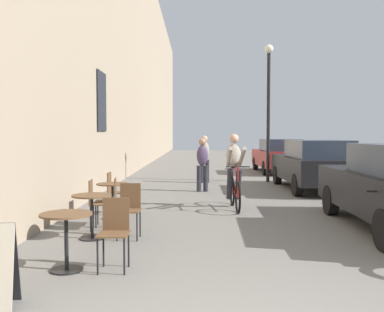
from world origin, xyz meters
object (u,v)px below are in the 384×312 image
(cafe_table_mid, at_px, (92,207))
(cafe_chair_mid_toward_wall, at_px, (129,206))
(cafe_chair_near_toward_street, at_px, (115,228))
(street_lamp, at_px, (269,95))
(cafe_chair_far_toward_wall, at_px, (110,198))
(cafe_chair_far_toward_street, at_px, (114,190))
(pedestrian_near, at_px, (202,162))
(parked_car_second, at_px, (314,164))
(cafe_chair_mid_toward_street, at_px, (97,201))
(cafe_table_far, at_px, (113,193))
(pedestrian_mid, at_px, (205,156))
(cyclist_on_bicycle, at_px, (234,173))
(cafe_table_near, at_px, (66,229))
(parked_car_third, at_px, (278,155))

(cafe_table_mid, xyz_separation_m, cafe_chair_mid_toward_wall, (0.60, 0.08, -0.00))
(cafe_chair_near_toward_street, xyz_separation_m, street_lamp, (3.63, 10.04, 2.59))
(cafe_chair_mid_toward_wall, bearing_deg, cafe_table_mid, -172.77)
(cafe_table_mid, relative_size, cafe_chair_far_toward_wall, 0.81)
(cafe_chair_far_toward_street, height_order, cafe_chair_far_toward_wall, same)
(cafe_chair_near_toward_street, relative_size, pedestrian_near, 0.56)
(cafe_table_mid, bearing_deg, parked_car_second, 49.27)
(cafe_chair_near_toward_street, bearing_deg, cafe_chair_far_toward_street, 100.89)
(cafe_chair_mid_toward_street, xyz_separation_m, pedestrian_near, (1.96, 5.14, 0.38))
(cafe_chair_near_toward_street, distance_m, cafe_chair_far_toward_street, 3.81)
(cafe_chair_mid_toward_wall, height_order, cafe_table_far, cafe_chair_mid_toward_wall)
(cafe_chair_near_toward_street, distance_m, pedestrian_near, 7.48)
(pedestrian_mid, bearing_deg, parked_car_second, -31.08)
(cafe_chair_mid_toward_wall, height_order, parked_car_second, parked_car_second)
(pedestrian_mid, bearing_deg, cyclist_on_bicycle, -83.65)
(cafe_table_near, distance_m, cyclist_on_bicycle, 5.22)
(street_lamp, bearing_deg, parked_car_second, -66.71)
(cafe_table_near, distance_m, parked_car_second, 9.37)
(cafe_table_mid, relative_size, pedestrian_mid, 0.43)
(cafe_table_near, distance_m, cafe_chair_far_toward_wall, 2.60)
(cafe_chair_far_toward_wall, xyz_separation_m, pedestrian_near, (1.79, 4.85, 0.38))
(cafe_table_near, relative_size, cyclist_on_bicycle, 0.41)
(pedestrian_mid, bearing_deg, cafe_chair_mid_toward_wall, -99.87)
(cafe_chair_near_toward_street, height_order, street_lamp, street_lamp)
(cafe_table_far, xyz_separation_m, street_lamp, (4.27, 6.86, 2.59))
(cafe_chair_far_toward_street, xyz_separation_m, street_lamp, (4.35, 6.30, 2.59))
(street_lamp, bearing_deg, parked_car_third, 73.66)
(cyclist_on_bicycle, xyz_separation_m, pedestrian_near, (-0.69, 2.87, 0.08))
(parked_car_second, height_order, parked_car_third, parked_car_second)
(parked_car_second, bearing_deg, cafe_chair_mid_toward_street, -134.43)
(pedestrian_mid, height_order, parked_car_second, pedestrian_mid)
(pedestrian_mid, bearing_deg, cafe_table_mid, -103.82)
(cafe_table_near, height_order, cafe_chair_near_toward_street, cafe_chair_near_toward_street)
(cafe_chair_far_toward_street, bearing_deg, cafe_table_far, -82.28)
(cafe_chair_far_toward_wall, height_order, parked_car_second, parked_car_second)
(cafe_chair_mid_toward_wall, bearing_deg, street_lamp, 66.30)
(parked_car_third, bearing_deg, parked_car_second, -90.86)
(cafe_table_mid, distance_m, pedestrian_near, 6.12)
(cafe_chair_near_toward_street, relative_size, cafe_table_far, 1.24)
(pedestrian_mid, bearing_deg, cafe_table_near, -101.14)
(cafe_table_mid, relative_size, cafe_chair_mid_toward_street, 0.81)
(cafe_table_far, distance_m, parked_car_third, 11.88)
(cafe_chair_near_toward_street, distance_m, cafe_table_mid, 1.69)
(cafe_chair_far_toward_street, relative_size, pedestrian_near, 0.56)
(pedestrian_mid, distance_m, parked_car_third, 5.31)
(cafe_chair_far_toward_wall, bearing_deg, street_lamp, 60.84)
(street_lamp, xyz_separation_m, parked_car_third, (1.10, 3.74, -2.33))
(cafe_table_near, bearing_deg, cafe_chair_far_toward_wall, 89.60)
(cafe_chair_far_toward_wall, distance_m, parked_car_third, 12.45)
(cyclist_on_bicycle, bearing_deg, cafe_chair_mid_toward_street, -139.46)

